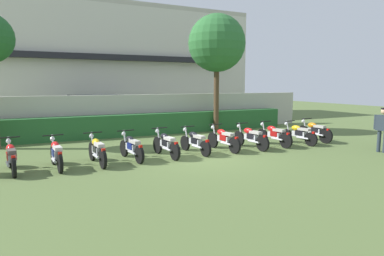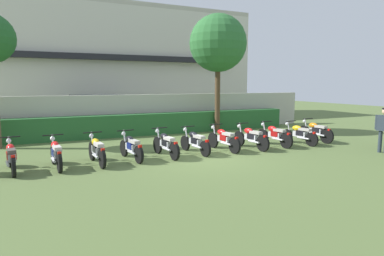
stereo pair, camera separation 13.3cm
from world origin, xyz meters
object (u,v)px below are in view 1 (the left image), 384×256
Objects in this scene: motorcycle_in_row_0 at (11,157)px; officer_0 at (383,126)px; motorcycle_in_row_6 at (223,139)px; motorcycle_in_row_7 at (250,137)px; motorcycle_in_row_10 at (314,131)px; motorcycle_in_row_9 at (298,134)px; tree_far_side at (217,44)px; motorcycle_in_row_3 at (131,147)px; motorcycle_in_row_5 at (195,141)px; motorcycle_in_row_4 at (166,144)px; motorcycle_in_row_1 at (56,154)px; motorcycle_in_row_2 at (97,150)px; parked_car at (99,112)px; motorcycle_in_row_8 at (274,135)px.

motorcycle_in_row_0 is 1.16× the size of officer_0.
motorcycle_in_row_6 is 1.19× the size of officer_0.
motorcycle_in_row_10 is at bearing -95.10° from motorcycle_in_row_7.
motorcycle_in_row_10 is at bearing -88.66° from motorcycle_in_row_9.
motorcycle_in_row_6 is (-2.30, -4.49, -4.06)m from tree_far_side.
motorcycle_in_row_3 is at bearing 79.93° from motorcycle_in_row_9.
motorcycle_in_row_7 is 3.48m from motorcycle_in_row_10.
motorcycle_in_row_5 is at bearing -96.42° from motorcycle_in_row_3.
motorcycle_in_row_3 is 1.20m from motorcycle_in_row_4.
motorcycle_in_row_0 is (-9.31, -4.56, -4.06)m from tree_far_side.
motorcycle_in_row_9 is at bearing -94.39° from motorcycle_in_row_1.
motorcycle_in_row_2 is at bearing -27.52° from officer_0.
parked_car reaches higher than motorcycle_in_row_3.
motorcycle_in_row_3 is at bearing -101.41° from parked_car.
motorcycle_in_row_10 reaches higher than motorcycle_in_row_2.
tree_far_side is at bearing -70.17° from motorcycle_in_row_0.
motorcycle_in_row_9 is (1.22, -4.68, -4.07)m from tree_far_side.
motorcycle_in_row_0 is 10.54m from motorcycle_in_row_9.
motorcycle_in_row_5 is at bearing 79.02° from motorcycle_in_row_9.
motorcycle_in_row_5 is at bearing 79.25° from motorcycle_in_row_7.
motorcycle_in_row_5 is at bearing -92.27° from motorcycle_in_row_1.
motorcycle_in_row_2 is 0.97× the size of motorcycle_in_row_4.
tree_far_side is at bearing -21.51° from motorcycle_in_row_7.
tree_far_side is 3.32× the size of motorcycle_in_row_1.
motorcycle_in_row_4 is 4.67m from motorcycle_in_row_8.
motorcycle_in_row_7 is 1.07× the size of motorcycle_in_row_9.
parked_car reaches higher than motorcycle_in_row_5.
motorcycle_in_row_0 is at bearing 80.72° from motorcycle_in_row_9.
motorcycle_in_row_4 is at bearing -32.72° from officer_0.
motorcycle_in_row_1 is at bearing 82.76° from motorcycle_in_row_7.
motorcycle_in_row_8 is at bearing -93.50° from motorcycle_in_row_1.
motorcycle_in_row_4 is 0.99× the size of motorcycle_in_row_6.
parked_car is at bearing 141.10° from tree_far_side.
officer_0 reaches higher than motorcycle_in_row_9.
motorcycle_in_row_0 and motorcycle_in_row_1 have the same top height.
parked_car is at bearing 27.23° from motorcycle_in_row_9.
officer_0 is at bearing -132.21° from motorcycle_in_row_7.
motorcycle_in_row_7 is (4.67, -0.12, 0.01)m from motorcycle_in_row_3.
motorcycle_in_row_9 is at bearing -96.03° from motorcycle_in_row_4.
motorcycle_in_row_7 is 4.76m from officer_0.
parked_car is 9.16m from motorcycle_in_row_6.
motorcycle_in_row_7 reaches higher than motorcycle_in_row_1.
parked_car reaches higher than motorcycle_in_row_6.
motorcycle_in_row_10 is (10.45, 0.15, 0.01)m from motorcycle_in_row_1.
parked_car is 2.51× the size of motorcycle_in_row_2.
motorcycle_in_row_4 reaches higher than motorcycle_in_row_1.
motorcycle_in_row_3 is 8.14m from motorcycle_in_row_10.
motorcycle_in_row_8 reaches higher than motorcycle_in_row_1.
motorcycle_in_row_6 is (2.89, -8.68, -0.49)m from parked_car.
motorcycle_in_row_2 reaches higher than motorcycle_in_row_1.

